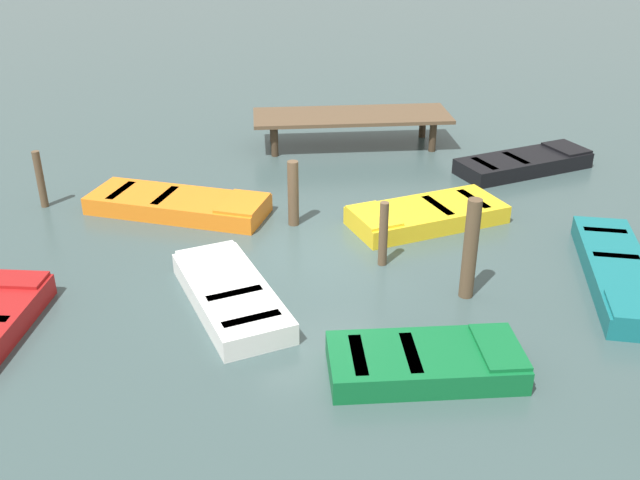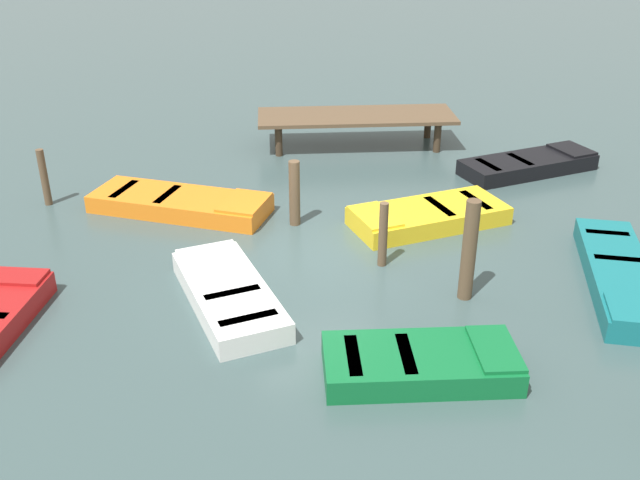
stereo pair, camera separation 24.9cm
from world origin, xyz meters
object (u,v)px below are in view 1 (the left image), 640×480
Objects in this scene: rowboat_orange at (179,204)px; rowboat_white at (230,295)px; mooring_piling_far_right at (470,249)px; rowboat_green at (426,361)px; rowboat_yellow at (426,215)px; dock_segment at (352,118)px; mooring_piling_mid_left at (293,193)px; mooring_piling_near_right at (383,234)px; rowboat_black at (524,163)px; mooring_piling_near_left at (40,179)px; rowboat_teal at (618,273)px.

rowboat_orange and rowboat_white have the same top height.
mooring_piling_far_right is (5.91, -3.78, 0.75)m from rowboat_orange.
mooring_piling_far_right is at bearing 61.58° from rowboat_green.
rowboat_orange is 5.64m from rowboat_yellow.
dock_segment is 3.84× the size of mooring_piling_mid_left.
mooring_piling_mid_left is 0.77× the size of mooring_piling_far_right.
rowboat_orange is 3.23× the size of mooring_piling_near_right.
mooring_piling_mid_left is (-6.02, -3.33, 0.53)m from rowboat_black.
mooring_piling_near_left reaches higher than rowboat_white.
mooring_piling_near_right is at bearing 139.50° from mooring_piling_far_right.
rowboat_white is (1.61, -4.07, 0.00)m from rowboat_orange.
rowboat_black is at bearing 51.21° from mooring_piling_near_right.
dock_segment is 10.83m from rowboat_green.
rowboat_green is at bearing -45.24° from rowboat_teal.
mooring_piling_far_right is 1.92m from mooring_piling_near_right.
mooring_piling_far_right reaches higher than rowboat_orange.
mooring_piling_far_right is at bearing -109.97° from rowboat_white.
mooring_piling_near_right is (0.29, -7.23, -0.17)m from dock_segment.
rowboat_black is 6.90m from mooring_piling_mid_left.
rowboat_teal is 1.15× the size of rowboat_yellow.
dock_segment is 1.53× the size of rowboat_yellow.
mooring_piling_near_left reaches higher than mooring_piling_near_right.
rowboat_green is 0.79× the size of rowboat_black.
mooring_piling_near_left is (-12.13, 3.68, 0.47)m from rowboat_teal.
mooring_piling_near_right is at bearing 36.59° from rowboat_yellow.
rowboat_white is (-3.24, 2.03, -0.00)m from rowboat_green.
mooring_piling_near_left is 0.92× the size of mooring_piling_mid_left.
rowboat_green is 2.23× the size of mooring_piling_near_left.
rowboat_green is 9.58m from rowboat_black.
mooring_piling_near_left is at bearing -170.85° from rowboat_orange.
rowboat_teal is at bearing 8.98° from mooring_piling_far_right.
mooring_piling_near_right reaches higher than rowboat_green.
rowboat_orange is 2.25× the size of mooring_piling_far_right.
rowboat_green and rowboat_teal have the same top height.
rowboat_yellow is at bearing -6.48° from mooring_piling_near_left.
rowboat_green is 2.05× the size of mooring_piling_mid_left.
rowboat_white is at bearing 144.15° from rowboat_green.
mooring_piling_near_left reaches higher than dock_segment.
rowboat_teal is 12.69m from mooring_piling_near_left.
mooring_piling_mid_left is at bearing -40.93° from rowboat_white.
dock_segment reaches higher than rowboat_orange.
mooring_piling_near_right is (2.87, 1.53, 0.46)m from rowboat_white.
rowboat_yellow is at bearing 59.38° from mooring_piling_near_right.
mooring_piling_mid_left reaches higher than rowboat_orange.
mooring_piling_near_left is at bearing 137.51° from rowboat_green.
dock_segment is 9.30m from rowboat_teal.
mooring_piling_far_right is at bearing -40.50° from mooring_piling_near_right.
mooring_piling_near_left is 5.99m from mooring_piling_mid_left.
dock_segment is 1.49× the size of rowboat_black.
dock_segment is at bearing -139.44° from rowboat_teal.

